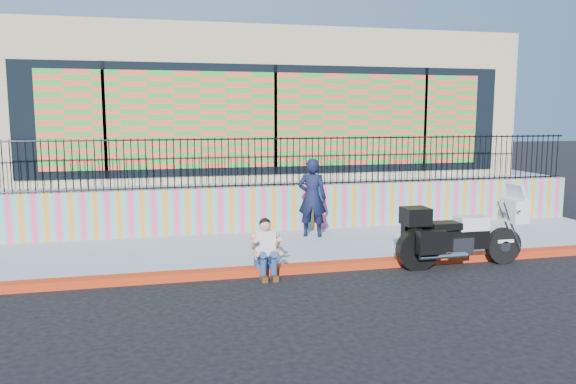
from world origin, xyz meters
name	(u,v)px	position (x,y,z in m)	size (l,w,h in m)	color
ground	(321,271)	(0.00, 0.00, 0.00)	(90.00, 90.00, 0.00)	black
red_curb	(321,267)	(0.00, 0.00, 0.07)	(16.00, 0.30, 0.15)	#A6250B
sidewalk	(299,247)	(0.00, 1.65, 0.07)	(16.00, 3.00, 0.15)	#939DB1
mural_wall	(283,208)	(0.00, 3.25, 0.70)	(16.00, 0.20, 1.10)	#FF4372
metal_fence	(283,162)	(0.00, 3.25, 1.85)	(15.80, 0.04, 1.20)	black
elevated_platform	(249,186)	(0.00, 8.35, 0.62)	(16.00, 10.00, 1.25)	#939DB1
storefront_building	(249,106)	(0.00, 8.13, 3.25)	(14.00, 8.06, 4.00)	tan
police_motorcycle	(459,233)	(2.73, -0.35, 0.68)	(2.62, 0.87, 1.63)	black
police_officer	(312,198)	(0.49, 2.35, 1.07)	(0.67, 0.44, 1.84)	black
seated_man	(266,253)	(-1.11, -0.17, 0.45)	(0.54, 0.71, 1.06)	navy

